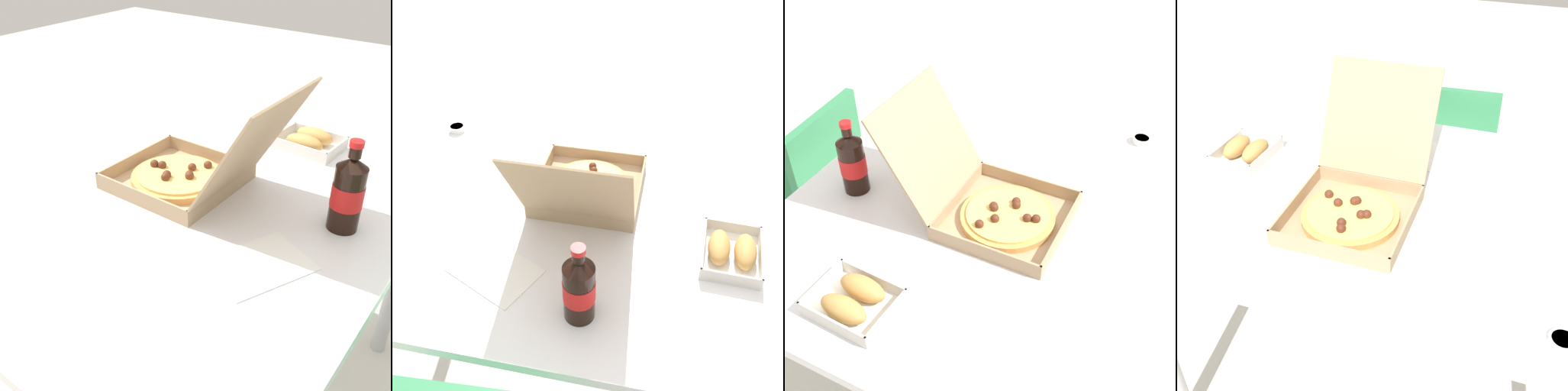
% 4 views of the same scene
% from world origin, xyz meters
% --- Properties ---
extents(ground_plane, '(10.00, 10.00, 0.00)m').
position_xyz_m(ground_plane, '(0.00, 0.00, 0.00)').
color(ground_plane, beige).
extents(dining_table, '(1.23, 0.92, 0.75)m').
position_xyz_m(dining_table, '(0.00, 0.00, 0.67)').
color(dining_table, white).
rests_on(dining_table, ground_plane).
extents(chair, '(0.43, 0.43, 0.83)m').
position_xyz_m(chair, '(0.05, 0.70, 0.48)').
color(chair, '#338451').
rests_on(chair, ground_plane).
extents(pizza_box_open, '(0.31, 0.47, 0.32)m').
position_xyz_m(pizza_box_open, '(-0.05, -0.09, 0.80)').
color(pizza_box_open, tan).
rests_on(pizza_box_open, dining_table).
extents(bread_side_box, '(0.16, 0.20, 0.06)m').
position_xyz_m(bread_side_box, '(-0.46, 0.05, 0.77)').
color(bread_side_box, white).
rests_on(bread_side_box, dining_table).
extents(cola_bottle, '(0.07, 0.07, 0.22)m').
position_xyz_m(cola_bottle, '(-0.11, 0.31, 0.84)').
color(cola_bottle, black).
rests_on(cola_bottle, dining_table).
extents(paper_menu, '(0.25, 0.22, 0.00)m').
position_xyz_m(paper_menu, '(0.13, 0.22, 0.75)').
color(paper_menu, white).
rests_on(paper_menu, dining_table).
extents(dipping_sauce_cup, '(0.06, 0.06, 0.02)m').
position_xyz_m(dipping_sauce_cup, '(0.48, -0.37, 0.76)').
color(dipping_sauce_cup, white).
rests_on(dipping_sauce_cup, dining_table).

